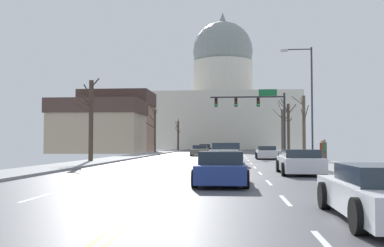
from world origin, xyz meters
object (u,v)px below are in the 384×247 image
(signal_gantry, at_px, (258,108))
(pedestrian_01, at_px, (322,149))
(pedestrian_00, at_px, (324,150))
(street_lamp_right, at_px, (308,94))
(sedan_near_00, at_px, (266,153))
(sedan_oncoming_01, at_px, (205,149))
(pickup_truck_near_02, at_px, (226,156))
(sedan_oncoming_00, at_px, (200,151))
(sedan_near_01, at_px, (226,154))
(sedan_near_04, at_px, (221,169))
(sedan_near_03, at_px, (300,162))

(signal_gantry, distance_m, pedestrian_01, 13.82)
(pedestrian_01, bearing_deg, pedestrian_00, -96.92)
(pedestrian_00, bearing_deg, street_lamp_right, 108.73)
(sedan_near_00, relative_size, sedan_oncoming_01, 1.01)
(street_lamp_right, distance_m, pickup_truck_near_02, 9.16)
(street_lamp_right, xyz_separation_m, pedestrian_01, (0.96, -0.18, -4.24))
(sedan_near_00, relative_size, sedan_oncoming_00, 0.99)
(sedan_oncoming_00, bearing_deg, pedestrian_00, -62.29)
(street_lamp_right, height_order, sedan_oncoming_00, street_lamp_right)
(sedan_oncoming_01, bearing_deg, sedan_near_00, -72.48)
(sedan_near_00, bearing_deg, pedestrian_00, -71.53)
(sedan_oncoming_01, distance_m, pedestrian_01, 32.59)
(pedestrian_01, bearing_deg, sedan_oncoming_01, 109.26)
(signal_gantry, distance_m, sedan_near_00, 6.56)
(sedan_oncoming_01, relative_size, pedestrian_00, 2.72)
(sedan_near_01, xyz_separation_m, sedan_oncoming_01, (-3.49, 29.09, 0.01))
(sedan_near_01, height_order, sedan_near_04, sedan_near_01)
(sedan_near_04, bearing_deg, street_lamp_right, 70.39)
(sedan_oncoming_00, bearing_deg, signal_gantry, -38.32)
(sedan_near_04, relative_size, sedan_oncoming_00, 0.96)
(sedan_oncoming_01, bearing_deg, signal_gantry, -69.83)
(pickup_truck_near_02, relative_size, sedan_near_03, 1.23)
(sedan_near_00, bearing_deg, sedan_oncoming_01, 107.52)
(sedan_near_03, xyz_separation_m, pedestrian_00, (3.21, 9.72, 0.47))
(sedan_near_03, bearing_deg, sedan_near_00, 90.26)
(street_lamp_right, bearing_deg, sedan_near_03, -101.81)
(sedan_near_00, xyz_separation_m, sedan_near_03, (0.09, -19.59, -0.00))
(signal_gantry, relative_size, sedan_oncoming_01, 1.75)
(sedan_near_03, xyz_separation_m, pedestrian_01, (3.45, 11.68, 0.45))
(pickup_truck_near_02, bearing_deg, sedan_near_03, -61.67)
(pickup_truck_near_02, bearing_deg, sedan_oncoming_01, 95.73)
(sedan_near_01, relative_size, pickup_truck_near_02, 0.80)
(pedestrian_00, bearing_deg, sedan_near_04, -114.38)
(street_lamp_right, distance_m, sedan_oncoming_00, 20.49)
(pedestrian_01, bearing_deg, pickup_truck_near_02, -146.57)
(street_lamp_right, xyz_separation_m, pickup_truck_near_02, (-6.22, -4.93, -4.59))
(pickup_truck_near_02, height_order, sedan_oncoming_00, pickup_truck_near_02)
(street_lamp_right, distance_m, pedestrian_00, 4.79)
(pedestrian_01, bearing_deg, sedan_near_03, -106.44)
(sedan_near_01, xyz_separation_m, sedan_oncoming_00, (-3.29, 15.99, -0.01))
(signal_gantry, relative_size, pedestrian_00, 4.77)
(street_lamp_right, height_order, sedan_oncoming_01, street_lamp_right)
(sedan_oncoming_00, height_order, pedestrian_00, pedestrian_00)
(signal_gantry, bearing_deg, sedan_near_04, -96.02)
(sedan_near_01, bearing_deg, sedan_near_04, -89.83)
(sedan_oncoming_00, bearing_deg, sedan_near_00, -54.29)
(sedan_near_01, bearing_deg, sedan_near_00, 59.14)
(sedan_near_00, height_order, sedan_oncoming_00, same)
(sedan_near_01, bearing_deg, sedan_oncoming_01, 96.84)
(signal_gantry, distance_m, sedan_oncoming_00, 9.49)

